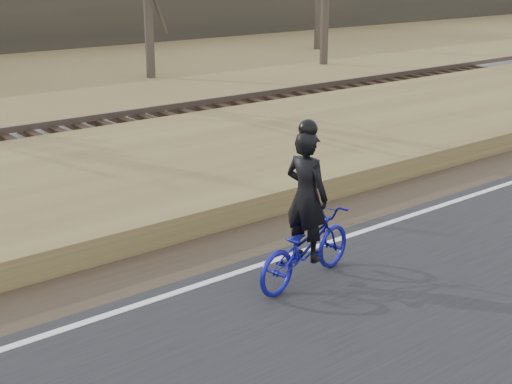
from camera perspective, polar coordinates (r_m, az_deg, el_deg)
ground at (r=10.84m, az=3.07°, el=-5.83°), size 120.00×120.00×0.00m
road at (r=9.31m, az=13.52°, el=-10.36°), size 120.00×6.00×0.06m
edge_line at (r=10.96m, az=2.38°, el=-5.19°), size 120.00×0.12×0.01m
shoulder at (r=11.69m, az=-0.85°, el=-3.89°), size 120.00×1.60×0.04m
embankment at (r=13.97m, az=-8.43°, el=0.50°), size 120.00×5.00×0.44m
ballast at (r=17.25m, az=-14.89°, el=3.47°), size 120.00×3.00×0.45m
railroad at (r=17.18m, az=-14.97°, el=4.45°), size 120.00×2.40×0.29m
cyclist at (r=9.92m, az=3.99°, el=-3.19°), size 2.03×1.01×2.33m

